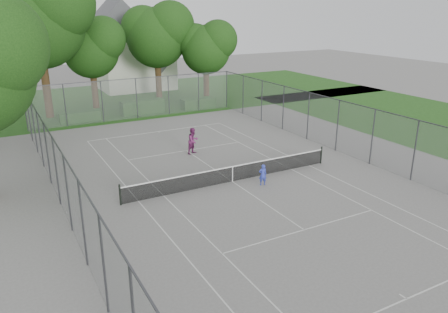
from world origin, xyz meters
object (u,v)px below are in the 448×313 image
girl_player (263,175)px  woman_player (193,141)px  house (135,54)px  tennis_net (233,173)px

girl_player → woman_player: 6.90m
house → girl_player: (-3.28, -32.44, -3.48)m
woman_player → house: bearing=58.7°
tennis_net → girl_player: size_ratio=10.66×
house → tennis_net: bearing=-98.2°
girl_player → woman_player: (-1.05, 6.81, 0.28)m
girl_player → woman_player: woman_player is taller
house → woman_player: size_ratio=5.72×
house → woman_player: 26.19m
tennis_net → girl_player: 1.72m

